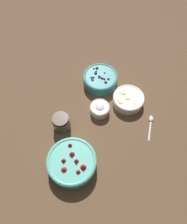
{
  "coord_description": "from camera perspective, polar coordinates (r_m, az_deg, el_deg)",
  "views": [
    {
      "loc": [
        -0.16,
        -0.5,
        0.97
      ],
      "look_at": [
        0.07,
        -0.03,
        0.04
      ],
      "focal_mm": 35.0,
      "sensor_mm": 36.0,
      "label": 1
    }
  ],
  "objects": [
    {
      "name": "ground_plane",
      "position": [
        1.11,
        -4.02,
        -1.4
      ],
      "size": [
        4.0,
        4.0,
        0.0
      ],
      "primitive_type": "plane",
      "color": "brown"
    },
    {
      "name": "bowl_cream",
      "position": [
        1.1,
        1.65,
        0.9
      ],
      "size": [
        0.1,
        0.1,
        0.05
      ],
      "color": "white",
      "rests_on": "ground_plane"
    },
    {
      "name": "spoon",
      "position": [
        1.12,
        14.72,
        -2.82
      ],
      "size": [
        0.1,
        0.12,
        0.01
      ],
      "color": "silver",
      "rests_on": "ground_plane"
    },
    {
      "name": "bowl_blueberries",
      "position": [
        1.2,
        1.79,
        8.66
      ],
      "size": [
        0.18,
        0.18,
        0.07
      ],
      "color": "teal",
      "rests_on": "ground_plane"
    },
    {
      "name": "jar_chocolate",
      "position": [
        1.06,
        -8.37,
        -2.82
      ],
      "size": [
        0.08,
        0.08,
        0.09
      ],
      "color": "#4C3D33",
      "rests_on": "ground_plane"
    },
    {
      "name": "bowl_bananas",
      "position": [
        1.14,
        9.04,
        3.29
      ],
      "size": [
        0.16,
        0.16,
        0.05
      ],
      "color": "white",
      "rests_on": "ground_plane"
    },
    {
      "name": "bowl_strawberries",
      "position": [
        0.98,
        -5.65,
        -12.97
      ],
      "size": [
        0.21,
        0.21,
        0.09
      ],
      "color": "#56B7A8",
      "rests_on": "ground_plane"
    }
  ]
}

